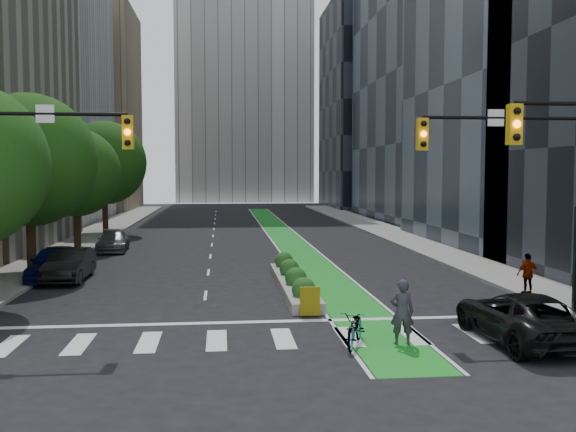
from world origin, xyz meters
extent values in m
plane|color=black|center=(0.00, 0.00, 0.00)|extent=(160.00, 160.00, 0.00)
cube|color=gray|center=(-11.80, 25.00, 0.07)|extent=(3.60, 90.00, 0.15)
cube|color=gray|center=(11.80, 25.00, 0.07)|extent=(3.60, 90.00, 0.15)
cube|color=#1A9124|center=(3.00, 30.00, 0.01)|extent=(2.20, 70.00, 0.01)
cube|color=tan|center=(-20.00, 66.00, 13.00)|extent=(14.00, 16.00, 26.00)
cube|color=#19212D|center=(21.00, 45.00, 21.00)|extent=(14.00, 24.00, 42.00)
cube|color=black|center=(20.00, 68.00, 14.00)|extent=(14.00, 18.00, 28.00)
cylinder|color=black|center=(-11.00, 12.00, 2.52)|extent=(0.44, 0.44, 5.04)
sphere|color=#13430E|center=(-11.00, 12.00, 5.58)|extent=(6.40, 6.40, 6.40)
cylinder|color=black|center=(-11.00, 22.00, 2.24)|extent=(0.44, 0.44, 4.48)
sphere|color=#13430E|center=(-11.00, 22.00, 4.96)|extent=(5.60, 5.60, 5.60)
cylinder|color=black|center=(-11.00, 32.00, 2.58)|extent=(0.44, 0.44, 5.15)
sphere|color=#13430E|center=(-11.00, 32.00, 5.70)|extent=(6.60, 6.60, 6.60)
cylinder|color=black|center=(-7.45, 0.50, 6.80)|extent=(5.50, 0.12, 0.12)
cube|color=gold|center=(-4.70, 0.50, 6.25)|extent=(0.34, 0.28, 1.05)
sphere|color=orange|center=(-4.70, 0.34, 6.25)|extent=(0.20, 0.20, 0.20)
cube|color=white|center=(-7.17, 0.47, 6.80)|extent=(0.55, 0.04, 0.55)
cylinder|color=black|center=(7.45, 0.50, 6.80)|extent=(5.50, 0.12, 0.12)
cube|color=gold|center=(4.70, 0.50, 6.25)|extent=(0.34, 0.28, 1.05)
sphere|color=orange|center=(4.70, 0.34, 6.25)|extent=(0.20, 0.20, 0.20)
cube|color=white|center=(7.17, 0.47, 6.80)|extent=(0.55, 0.04, 0.55)
cube|color=gold|center=(5.70, -4.00, 6.25)|extent=(0.34, 0.28, 1.05)
sphere|color=orange|center=(5.70, -4.16, 6.25)|extent=(0.20, 0.20, 0.20)
cube|color=gray|center=(1.20, 7.00, 0.20)|extent=(1.20, 10.00, 0.40)
cube|color=yellow|center=(1.20, 1.80, 0.55)|extent=(0.70, 0.12, 1.00)
sphere|color=#194C19|center=(1.20, 3.50, 0.65)|extent=(0.90, 0.90, 0.90)
sphere|color=#194C19|center=(1.20, 6.00, 0.65)|extent=(0.90, 0.90, 0.90)
sphere|color=#194C19|center=(1.20, 8.50, 0.65)|extent=(0.90, 0.90, 0.90)
sphere|color=#194C19|center=(1.20, 11.00, 0.65)|extent=(0.90, 0.90, 0.90)
imported|color=gray|center=(2.00, -2.00, 0.54)|extent=(1.41, 2.17, 1.08)
imported|color=#322E37|center=(3.38, -2.00, 0.96)|extent=(0.76, 0.55, 1.92)
imported|color=#0C0F4D|center=(-9.50, 10.39, 0.81)|extent=(1.93, 4.76, 1.62)
imported|color=black|center=(-8.81, 10.17, 0.75)|extent=(1.59, 4.53, 1.49)
imported|color=#535558|center=(-8.63, 21.07, 0.64)|extent=(2.04, 4.51, 1.28)
imported|color=black|center=(7.00, -2.05, 0.74)|extent=(2.63, 5.38, 1.47)
imported|color=gray|center=(10.30, 4.20, 0.97)|extent=(0.99, 0.50, 1.63)
camera|label=1|loc=(-1.83, -19.94, 5.05)|focal=40.00mm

